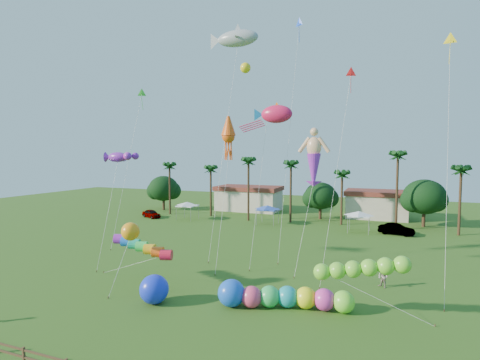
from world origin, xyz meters
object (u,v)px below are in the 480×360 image
at_px(caterpillar_inflatable, 280,297).
at_px(blue_ball, 154,289).
at_px(car_b, 396,229).
at_px(spectator_b, 383,277).
at_px(car_a, 151,214).

height_order(caterpillar_inflatable, blue_ball, blue_ball).
distance_m(car_b, spectator_b, 22.77).
bearing_deg(car_a, blue_ball, -120.53).
xyz_separation_m(car_b, blue_ball, (-17.35, -32.67, 0.32)).
relative_size(car_a, car_b, 0.89).
distance_m(car_a, caterpillar_inflatable, 42.98).
xyz_separation_m(spectator_b, blue_ball, (-15.91, -9.94, 0.18)).
height_order(spectator_b, blue_ball, blue_ball).
distance_m(spectator_b, blue_ball, 18.77).
distance_m(car_a, blue_ball, 39.03).
relative_size(spectator_b, caterpillar_inflatable, 0.19).
xyz_separation_m(car_a, car_b, (39.89, 0.82, 0.06)).
bearing_deg(caterpillar_inflatable, car_b, 59.69).
bearing_deg(blue_ball, caterpillar_inflatable, 16.42).
bearing_deg(car_a, car_b, -64.66).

